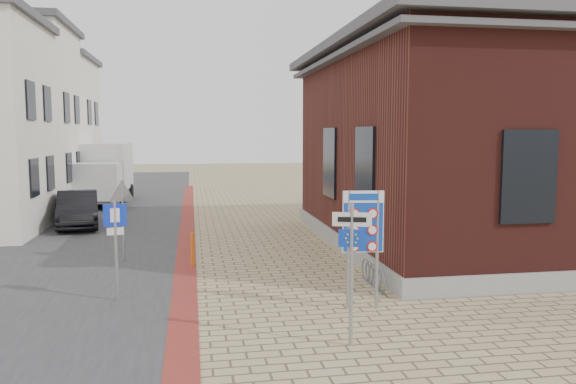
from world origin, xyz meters
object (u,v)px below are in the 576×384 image
object	(u,v)px
box_truck	(103,173)
bollard	(192,250)
essen_sign	(352,252)
parking_sign	(115,234)
sedan	(78,209)
border_sign	(363,225)

from	to	relation	value
box_truck	bollard	distance (m)	16.27
essen_sign	parking_sign	size ratio (longest dim) A/B	1.12
sedan	essen_sign	bearing A→B (deg)	-72.52
sedan	parking_sign	world-z (taller)	parking_sign
border_sign	essen_sign	size ratio (longest dim) A/B	1.01
border_sign	essen_sign	xyz separation A→B (m)	(-0.84, -2.00, -0.14)
bollard	border_sign	bearing A→B (deg)	-51.06
sedan	border_sign	size ratio (longest dim) A/B	1.70
essen_sign	border_sign	bearing A→B (deg)	84.33
box_truck	bollard	bearing A→B (deg)	-72.32
parking_sign	bollard	world-z (taller)	parking_sign
sedan	box_truck	world-z (taller)	box_truck
essen_sign	bollard	world-z (taller)	essen_sign
essen_sign	parking_sign	bearing A→B (deg)	159.15
sedan	bollard	xyz separation A→B (m)	(4.60, -7.91, -0.23)
sedan	bollard	distance (m)	9.16
border_sign	parking_sign	bearing A→B (deg)	171.04
sedan	essen_sign	size ratio (longest dim) A/B	1.71
border_sign	bollard	size ratio (longest dim) A/B	2.59
box_truck	bollard	world-z (taller)	box_truck
border_sign	sedan	bearing A→B (deg)	130.31
essen_sign	parking_sign	xyz separation A→B (m)	(-4.50, 3.50, -0.17)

